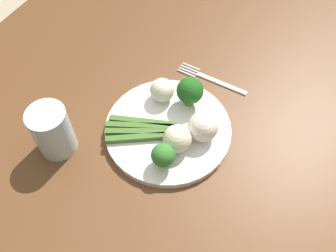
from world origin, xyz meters
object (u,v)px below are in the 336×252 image
object	(u,v)px
water_glass	(52,131)
cauliflower_back_right	(177,139)
cauliflower_front_left	(162,90)
broccoli_left	(190,91)
plate	(168,129)
broccoli_front	(163,155)
cauliflower_mid	(203,127)
dining_table	(161,131)
asparagus_bundle	(141,130)
fork	(211,79)

from	to	relation	value
water_glass	cauliflower_back_right	bearing A→B (deg)	-63.90
cauliflower_front_left	cauliflower_back_right	bearing A→B (deg)	-137.64
broccoli_left	cauliflower_front_left	bearing A→B (deg)	105.15
water_glass	plate	bearing A→B (deg)	-52.40
broccoli_front	cauliflower_mid	xyz separation A→B (m)	(0.09, -0.04, -0.00)
dining_table	cauliflower_back_right	distance (m)	0.18
cauliflower_mid	broccoli_front	bearing A→B (deg)	158.88
dining_table	broccoli_left	xyz separation A→B (m)	(0.03, -0.06, 0.15)
dining_table	plate	size ratio (longest dim) A/B	4.94
asparagus_bundle	cauliflower_front_left	distance (m)	0.10
broccoli_left	cauliflower_mid	world-z (taller)	broccoli_left
dining_table	cauliflower_back_right	xyz separation A→B (m)	(-0.08, -0.08, 0.14)
cauliflower_back_right	cauliflower_front_left	bearing A→B (deg)	42.36
dining_table	fork	bearing A→B (deg)	-28.83
water_glass	broccoli_front	bearing A→B (deg)	-74.54
cauliflower_front_left	cauliflower_mid	size ratio (longest dim) A/B	0.86
asparagus_bundle	dining_table	bearing A→B (deg)	-112.80
plate	cauliflower_back_right	bearing A→B (deg)	-130.00
cauliflower_mid	fork	size ratio (longest dim) A/B	0.36
plate	cauliflower_front_left	distance (m)	0.08
plate	broccoli_front	xyz separation A→B (m)	(-0.08, -0.03, 0.04)
broccoli_left	water_glass	distance (m)	0.28
broccoli_front	cauliflower_mid	world-z (taller)	cauliflower_mid
broccoli_left	cauliflower_front_left	distance (m)	0.06
broccoli_front	cauliflower_back_right	distance (m)	0.05
broccoli_front	broccoli_left	bearing A→B (deg)	8.54
broccoli_front	fork	xyz separation A→B (m)	(0.25, 0.01, -0.04)
plate	asparagus_bundle	xyz separation A→B (m)	(-0.03, 0.04, 0.01)
fork	broccoli_left	bearing A→B (deg)	85.08
plate	cauliflower_front_left	world-z (taller)	cauliflower_front_left
asparagus_bundle	cauliflower_mid	size ratio (longest dim) A/B	2.45
dining_table	broccoli_left	size ratio (longest dim) A/B	18.57
water_glass	fork	bearing A→B (deg)	-32.32
cauliflower_front_left	cauliflower_mid	distance (m)	0.12
dining_table	asparagus_bundle	size ratio (longest dim) A/B	8.65
cauliflower_back_right	water_glass	size ratio (longest dim) A/B	0.52
dining_table	asparagus_bundle	world-z (taller)	asparagus_bundle
dining_table	fork	world-z (taller)	fork
dining_table	cauliflower_front_left	xyz separation A→B (m)	(0.01, -0.00, 0.14)
plate	cauliflower_mid	distance (m)	0.08
asparagus_bundle	broccoli_left	distance (m)	0.12
fork	asparagus_bundle	bearing A→B (deg)	74.38
cauliflower_mid	plate	bearing A→B (deg)	103.29
dining_table	cauliflower_front_left	size ratio (longest dim) A/B	24.76
broccoli_left	fork	bearing A→B (deg)	-5.80
broccoli_left	cauliflower_back_right	size ratio (longest dim) A/B	1.23
cauliflower_mid	asparagus_bundle	bearing A→B (deg)	114.28
fork	dining_table	bearing A→B (deg)	62.05
plate	cauliflower_mid	world-z (taller)	cauliflower_mid
plate	fork	xyz separation A→B (m)	(0.17, -0.02, -0.01)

